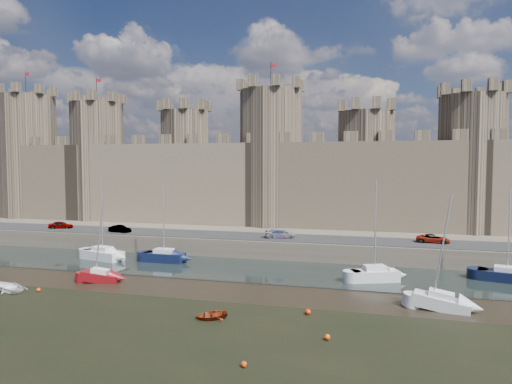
# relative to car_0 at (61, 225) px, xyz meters

# --- Properties ---
(ground) EXTENTS (160.00, 160.00, 0.00)m
(ground) POSITION_rel_car_0_xyz_m (29.51, -33.70, -3.13)
(ground) COLOR black
(ground) RESTS_ON ground
(seaweed_patch) EXTENTS (70.00, 34.00, 0.01)m
(seaweed_patch) POSITION_rel_car_0_xyz_m (29.51, -39.70, -3.13)
(seaweed_patch) COLOR black
(seaweed_patch) RESTS_ON ground
(water_channel) EXTENTS (160.00, 12.00, 0.08)m
(water_channel) POSITION_rel_car_0_xyz_m (29.51, -9.70, -3.09)
(water_channel) COLOR black
(water_channel) RESTS_ON ground
(quay) EXTENTS (160.00, 60.00, 2.50)m
(quay) POSITION_rel_car_0_xyz_m (29.51, 26.30, -1.88)
(quay) COLOR #4C443A
(quay) RESTS_ON ground
(road) EXTENTS (160.00, 7.00, 0.10)m
(road) POSITION_rel_car_0_xyz_m (29.51, 0.30, -0.58)
(road) COLOR black
(road) RESTS_ON quay
(castle) EXTENTS (108.50, 11.00, 29.00)m
(castle) POSITION_rel_car_0_xyz_m (28.87, 14.30, 8.54)
(castle) COLOR #42382B
(castle) RESTS_ON quay
(car_0) EXTENTS (3.99, 2.57, 1.26)m
(car_0) POSITION_rel_car_0_xyz_m (0.00, 0.00, 0.00)
(car_0) COLOR gray
(car_0) RESTS_ON quay
(car_1) EXTENTS (3.72, 1.89, 1.17)m
(car_1) POSITION_rel_car_0_xyz_m (11.52, -1.35, -0.05)
(car_1) COLOR gray
(car_1) RESTS_ON quay
(car_2) EXTENTS (4.68, 2.77, 1.27)m
(car_2) POSITION_rel_car_0_xyz_m (36.30, -0.25, 0.00)
(car_2) COLOR gray
(car_2) RESTS_ON quay
(car_3) EXTENTS (4.42, 2.31, 1.19)m
(car_3) POSITION_rel_car_0_xyz_m (56.63, 0.97, -0.04)
(car_3) COLOR gray
(car_3) RESTS_ON quay
(sailboat_0) EXTENTS (6.31, 3.68, 11.09)m
(sailboat_0) POSITION_rel_car_0_xyz_m (13.52, -9.02, -2.28)
(sailboat_0) COLOR silver
(sailboat_0) RESTS_ON ground
(sailboat_1) EXTENTS (5.52, 2.22, 11.01)m
(sailboat_1) POSITION_rel_car_0_xyz_m (22.20, -8.24, -2.28)
(sailboat_1) COLOR black
(sailboat_1) RESTS_ON ground
(sailboat_2) EXTENTS (5.53, 3.73, 11.13)m
(sailboat_2) POSITION_rel_car_0_xyz_m (49.18, -11.48, -2.26)
(sailboat_2) COLOR silver
(sailboat_2) RESTS_ON ground
(sailboat_3) EXTENTS (6.30, 3.75, 10.36)m
(sailboat_3) POSITION_rel_car_0_xyz_m (63.33, -7.93, -2.33)
(sailboat_3) COLOR black
(sailboat_3) RESTS_ON ground
(sailboat_4) EXTENTS (4.26, 2.27, 9.46)m
(sailboat_4) POSITION_rel_car_0_xyz_m (20.00, -19.32, -2.42)
(sailboat_4) COLOR maroon
(sailboat_4) RESTS_ON ground
(sailboat_5) EXTENTS (5.06, 2.65, 10.38)m
(sailboat_5) POSITION_rel_car_0_xyz_m (54.95, -19.94, -2.39)
(sailboat_5) COLOR silver
(sailboat_5) RESTS_ON ground
(dinghy_4) EXTENTS (3.32, 2.94, 0.57)m
(dinghy_4) POSITION_rel_car_0_xyz_m (35.94, -27.53, -2.85)
(dinghy_4) COLOR maroon
(dinghy_4) RESTS_ON ground
(dinghy_6) EXTENTS (4.49, 3.84, 0.78)m
(dinghy_6) POSITION_rel_car_0_xyz_m (13.07, -24.86, -2.74)
(dinghy_6) COLOR white
(dinghy_6) RESTS_ON ground
(buoy_1) EXTENTS (0.42, 0.42, 0.42)m
(buoy_1) POSITION_rel_car_0_xyz_m (16.09, -24.26, -2.92)
(buoy_1) COLOR #F0390A
(buoy_1) RESTS_ON ground
(buoy_2) EXTENTS (0.39, 0.39, 0.39)m
(buoy_2) POSITION_rel_car_0_xyz_m (41.13, -35.49, -2.93)
(buoy_2) COLOR red
(buoy_2) RESTS_ON ground
(buoy_3) EXTENTS (0.51, 0.51, 0.51)m
(buoy_3) POSITION_rel_car_0_xyz_m (43.63, -24.33, -2.88)
(buoy_3) COLOR red
(buoy_3) RESTS_ON ground
(buoy_5) EXTENTS (0.45, 0.45, 0.45)m
(buoy_5) POSITION_rel_car_0_xyz_m (45.83, -29.61, -2.90)
(buoy_5) COLOR #CE4409
(buoy_5) RESTS_ON ground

